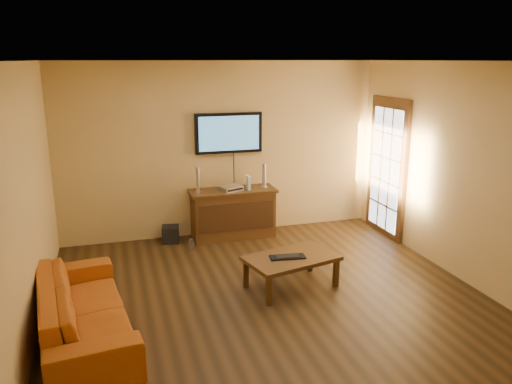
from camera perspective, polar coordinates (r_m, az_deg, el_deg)
name	(u,v)px	position (r m, az deg, el deg)	size (l,w,h in m)	color
ground_plane	(271,301)	(5.94, 1.75, -12.30)	(5.00, 5.00, 0.00)	black
room_walls	(256,148)	(5.96, -0.01, 5.01)	(5.00, 5.00, 5.00)	tan
french_door	(387,170)	(8.05, 14.73, 2.50)	(0.07, 1.02, 2.22)	#40250E
media_console	(233,213)	(7.82, -2.64, -2.43)	(1.34, 0.51, 0.76)	#40250E
television	(229,133)	(7.75, -3.14, 6.75)	(1.05, 0.08, 0.62)	black
coffee_table	(291,260)	(6.14, 4.05, -7.78)	(1.22, 0.90, 0.40)	#40250E
sofa	(83,300)	(5.34, -19.18, -11.60)	(2.07, 0.61, 0.81)	#AA5012
speaker_left	(198,181)	(7.54, -6.65, 1.25)	(0.11, 0.11, 0.39)	silver
speaker_right	(264,177)	(7.81, 0.93, 1.77)	(0.10, 0.10, 0.38)	silver
av_receiver	(231,188)	(7.66, -2.89, 0.44)	(0.32, 0.23, 0.07)	silver
game_console	(248,183)	(7.71, -0.90, 1.09)	(0.04, 0.15, 0.21)	white
subwoofer	(171,234)	(7.77, -9.74, -4.76)	(0.25, 0.25, 0.25)	black
bottle	(192,244)	(7.42, -7.38, -5.95)	(0.07, 0.07, 0.19)	white
keyboard	(287,257)	(6.07, 3.61, -7.40)	(0.44, 0.21, 0.03)	black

